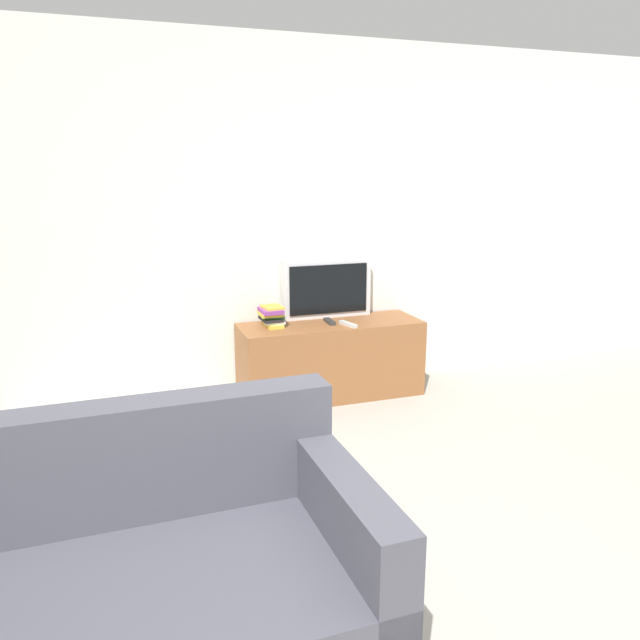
{
  "coord_description": "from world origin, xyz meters",
  "views": [
    {
      "loc": [
        -1.1,
        -1.45,
        1.69
      ],
      "look_at": [
        0.21,
        2.25,
        0.73
      ],
      "focal_mm": 35.0,
      "sensor_mm": 36.0,
      "label": 1
    }
  ],
  "objects_px": {
    "television": "(327,288)",
    "remote_on_stand": "(330,321)",
    "remote_secondary": "(348,324)",
    "book_stack": "(272,316)",
    "tv_stand": "(331,359)",
    "couch": "(121,615)"
  },
  "relations": [
    {
      "from": "book_stack",
      "to": "remote_on_stand",
      "type": "distance_m",
      "value": 0.44
    },
    {
      "from": "book_stack",
      "to": "remote_on_stand",
      "type": "bearing_deg",
      "value": -6.92
    },
    {
      "from": "television",
      "to": "remote_on_stand",
      "type": "relative_size",
      "value": 4.13
    },
    {
      "from": "television",
      "to": "remote_on_stand",
      "type": "bearing_deg",
      "value": -103.88
    },
    {
      "from": "book_stack",
      "to": "remote_secondary",
      "type": "height_order",
      "value": "book_stack"
    },
    {
      "from": "remote_on_stand",
      "to": "remote_secondary",
      "type": "bearing_deg",
      "value": -50.64
    },
    {
      "from": "tv_stand",
      "to": "remote_on_stand",
      "type": "relative_size",
      "value": 8.06
    },
    {
      "from": "tv_stand",
      "to": "television",
      "type": "distance_m",
      "value": 0.54
    },
    {
      "from": "couch",
      "to": "remote_secondary",
      "type": "xyz_separation_m",
      "value": [
        1.69,
        2.26,
        0.27
      ]
    },
    {
      "from": "tv_stand",
      "to": "couch",
      "type": "relative_size",
      "value": 0.83
    },
    {
      "from": "television",
      "to": "couch",
      "type": "bearing_deg",
      "value": -122.43
    },
    {
      "from": "television",
      "to": "remote_secondary",
      "type": "bearing_deg",
      "value": -80.36
    },
    {
      "from": "couch",
      "to": "remote_secondary",
      "type": "distance_m",
      "value": 2.83
    },
    {
      "from": "television",
      "to": "remote_on_stand",
      "type": "height_order",
      "value": "television"
    },
    {
      "from": "remote_secondary",
      "to": "book_stack",
      "type": "bearing_deg",
      "value": 161.78
    },
    {
      "from": "couch",
      "to": "remote_on_stand",
      "type": "xyz_separation_m",
      "value": [
        1.59,
        2.38,
        0.27
      ]
    },
    {
      "from": "tv_stand",
      "to": "remote_secondary",
      "type": "distance_m",
      "value": 0.33
    },
    {
      "from": "remote_on_stand",
      "to": "television",
      "type": "bearing_deg",
      "value": 76.12
    },
    {
      "from": "book_stack",
      "to": "remote_on_stand",
      "type": "height_order",
      "value": "book_stack"
    },
    {
      "from": "television",
      "to": "remote_on_stand",
      "type": "xyz_separation_m",
      "value": [
        -0.05,
        -0.19,
        -0.21
      ]
    },
    {
      "from": "television",
      "to": "tv_stand",
      "type": "bearing_deg",
      "value": -101.02
    },
    {
      "from": "tv_stand",
      "to": "couch",
      "type": "height_order",
      "value": "couch"
    }
  ]
}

